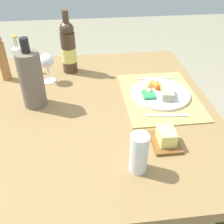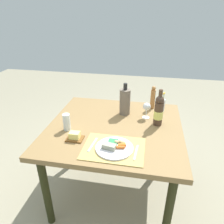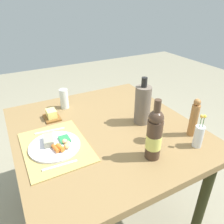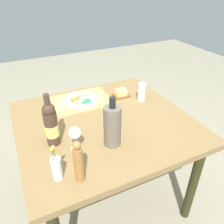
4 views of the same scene
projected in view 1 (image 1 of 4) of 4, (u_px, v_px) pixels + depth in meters
name	position (u px, v px, depth m)	size (l,w,h in m)	color
ground_plane	(97.00, 210.00, 1.64)	(8.00, 8.00, 0.00)	gray
dining_table	(92.00, 123.00, 1.24)	(1.16, 1.09, 0.77)	olive
placemat	(160.00, 96.00, 1.26)	(0.45, 0.34, 0.01)	tan
dinner_plate	(160.00, 93.00, 1.25)	(0.28, 0.28, 0.05)	silver
fork	(167.00, 115.00, 1.12)	(0.01, 0.18, 0.01)	silver
knife	(156.00, 78.00, 1.39)	(0.01, 0.17, 0.01)	silver
flower_vase	(19.00, 59.00, 1.45)	(0.05, 0.05, 0.20)	silver
cooler_bottle	(31.00, 79.00, 1.13)	(0.10, 0.10, 0.31)	#6C5F52
water_tumbler	(139.00, 155.00, 0.85)	(0.06, 0.06, 0.15)	silver
butter_dish	(166.00, 138.00, 0.98)	(0.13, 0.10, 0.06)	brown
wine_glass	(47.00, 62.00, 1.32)	(0.07, 0.07, 0.15)	white
pepper_mill	(2.00, 59.00, 1.34)	(0.05, 0.05, 0.24)	#A76E39
wine_bottle	(68.00, 48.00, 1.40)	(0.08, 0.08, 0.33)	#453023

